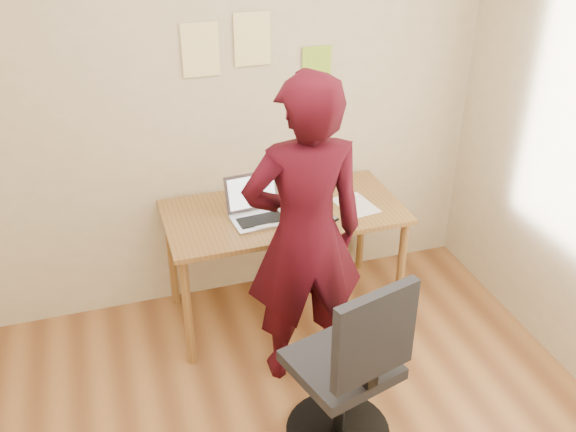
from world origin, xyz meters
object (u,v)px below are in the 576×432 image
object	(u,v)px
laptop	(257,209)
phone	(328,218)
desk	(284,223)
person	(305,236)
office_chair	(349,378)

from	to	relation	value
laptop	phone	world-z (taller)	laptop
desk	person	bearing A→B (deg)	-95.46
office_chair	person	world-z (taller)	person
desk	laptop	world-z (taller)	laptop
laptop	phone	xyz separation A→B (m)	(0.39, -0.14, -0.05)
phone	office_chair	size ratio (longest dim) A/B	0.13
person	office_chair	bearing A→B (deg)	96.46
phone	person	xyz separation A→B (m)	(-0.27, -0.35, 0.13)
person	laptop	bearing A→B (deg)	-72.58
laptop	person	world-z (taller)	person
laptop	phone	bearing A→B (deg)	-24.86
laptop	person	xyz separation A→B (m)	(0.12, -0.49, 0.08)
desk	laptop	distance (m)	0.22
office_chair	person	distance (m)	0.74
desk	laptop	bearing A→B (deg)	-168.65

